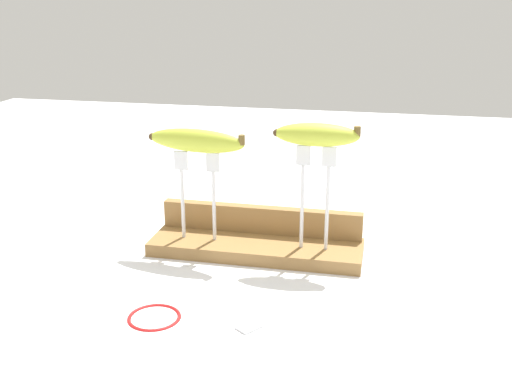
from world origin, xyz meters
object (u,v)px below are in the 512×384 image
banana_raised_left (196,141)px  banana_raised_right (317,135)px  fork_stand_right (315,189)px  fork_fallen_near (274,314)px  wire_coil (154,316)px  fork_stand_left (198,187)px

banana_raised_left → banana_raised_right: size_ratio=1.27×
fork_stand_right → fork_fallen_near: bearing=-98.5°
fork_stand_right → banana_raised_right: banana_raised_right is taller
fork_stand_right → wire_coil: (-0.21, -0.26, -0.14)m
fork_stand_right → fork_fallen_near: 0.26m
fork_stand_right → banana_raised_right: (-0.00, -0.00, 0.10)m
fork_stand_right → banana_raised_right: 0.10m
banana_raised_right → wire_coil: (-0.21, -0.26, -0.24)m
fork_stand_left → banana_raised_right: banana_raised_right is taller
fork_stand_left → fork_fallen_near: (0.19, -0.22, -0.13)m
fork_stand_right → fork_fallen_near: fork_stand_right is taller
fork_stand_right → fork_fallen_near: (-0.03, -0.22, -0.14)m
banana_raised_right → fork_fallen_near: bearing=-98.5°
fork_stand_right → wire_coil: bearing=-129.0°
fork_stand_left → wire_coil: size_ratio=2.07×
fork_stand_left → fork_fallen_near: fork_stand_left is taller
banana_raised_left → wire_coil: bearing=-88.1°
wire_coil → fork_fallen_near: bearing=13.7°
fork_fallen_near → wire_coil: 0.19m
banana_raised_right → fork_fallen_near: 0.33m
fork_stand_right → banana_raised_right: bearing=-179.7°
wire_coil → fork_stand_left: bearing=91.9°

